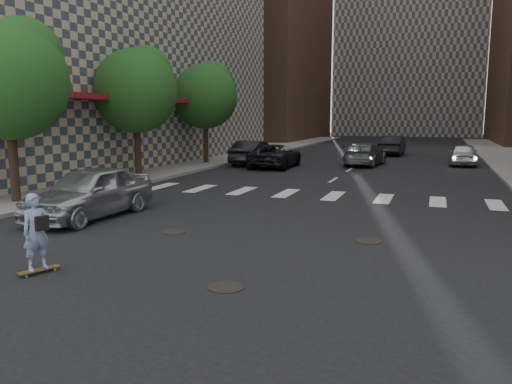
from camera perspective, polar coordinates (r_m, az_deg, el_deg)
ground at (r=12.36m, az=-3.97°, el=-6.53°), size 160.00×160.00×0.00m
sidewalk_left at (r=36.59m, az=-12.13°, el=3.61°), size 13.00×80.00×0.15m
tree_a at (r=20.08m, az=-26.18°, el=11.87°), size 4.20×4.20×6.60m
tree_b at (r=26.30m, az=-13.35°, el=11.59°), size 4.20×4.20×6.60m
tree_c at (r=33.29m, az=-5.67°, el=11.15°), size 4.20×4.20×6.60m
manhole_a at (r=9.71m, az=-3.45°, el=-10.79°), size 0.70×0.70×0.02m
manhole_b at (r=14.27m, az=-9.39°, el=-4.49°), size 0.70×0.70×0.02m
manhole_c at (r=13.39m, az=12.71°, el=-5.48°), size 0.70×0.70×0.02m
skateboarder at (r=11.23m, az=-23.78°, el=-4.20°), size 0.57×0.86×1.69m
silver_sedan at (r=16.79m, az=-18.44°, el=0.00°), size 2.09×4.91×1.65m
traffic_car_a at (r=33.00m, az=-0.27°, el=4.53°), size 1.72×4.86×1.60m
traffic_car_b at (r=33.28m, az=12.37°, el=4.23°), size 2.50×5.18×1.45m
traffic_car_c at (r=31.29m, az=2.24°, el=4.14°), size 2.55×5.26×1.44m
traffic_car_d at (r=35.17m, az=22.60°, el=3.99°), size 1.80×4.28×1.45m
traffic_car_e at (r=42.40m, az=15.32°, el=5.17°), size 1.84×4.89×1.59m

